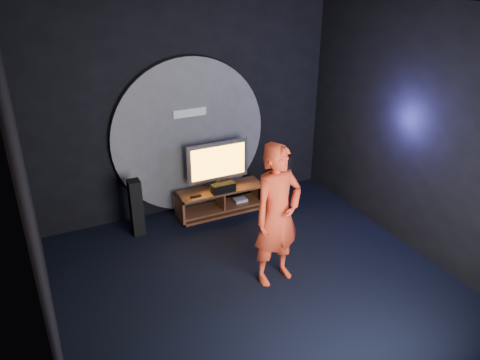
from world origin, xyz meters
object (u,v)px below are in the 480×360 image
(media_console, at_px, (221,202))
(tower_speaker_left, at_px, (136,208))
(subwoofer, at_px, (270,198))
(tv, at_px, (218,163))
(tower_speaker_right, at_px, (283,180))
(player, at_px, (277,215))

(media_console, relative_size, tower_speaker_left, 1.62)
(media_console, height_order, subwoofer, media_console)
(tv, xyz_separation_m, tower_speaker_left, (-1.44, -0.14, -0.43))
(media_console, xyz_separation_m, tower_speaker_left, (-1.45, -0.07, 0.27))
(tv, height_order, tower_speaker_left, tv)
(subwoofer, bearing_deg, tv, 162.17)
(tv, relative_size, subwoofer, 3.25)
(media_console, relative_size, subwoofer, 4.57)
(tower_speaker_right, bearing_deg, player, -122.92)
(media_console, height_order, tower_speaker_left, tower_speaker_left)
(media_console, xyz_separation_m, tower_speaker_right, (1.11, -0.18, 0.27))
(player, bearing_deg, media_console, 79.85)
(tower_speaker_right, bearing_deg, media_console, 170.69)
(media_console, xyz_separation_m, tv, (-0.01, 0.07, 0.69))
(tower_speaker_right, bearing_deg, subwoofer, -174.70)
(tower_speaker_right, xyz_separation_m, player, (-1.19, -1.83, 0.51))
(tower_speaker_right, relative_size, subwoofer, 2.81)
(tower_speaker_left, xyz_separation_m, subwoofer, (2.29, -0.13, -0.30))
(tv, xyz_separation_m, tower_speaker_right, (1.11, -0.25, -0.43))
(tv, relative_size, tower_speaker_left, 1.15)
(media_console, bearing_deg, tower_speaker_right, -9.31)
(media_console, bearing_deg, player, -92.19)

